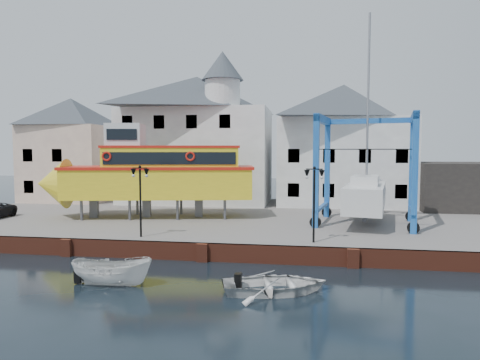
# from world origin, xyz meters

# --- Properties ---
(ground) EXTENTS (140.00, 140.00, 0.00)m
(ground) POSITION_xyz_m (0.00, 0.00, 0.00)
(ground) COLOR black
(ground) RESTS_ON ground
(hardstanding) EXTENTS (44.00, 22.00, 1.00)m
(hardstanding) POSITION_xyz_m (0.00, 11.00, 0.50)
(hardstanding) COLOR slate
(hardstanding) RESTS_ON ground
(quay_wall) EXTENTS (44.00, 0.47, 1.00)m
(quay_wall) POSITION_xyz_m (-0.00, 0.10, 0.50)
(quay_wall) COLOR maroon
(quay_wall) RESTS_ON ground
(building_pink) EXTENTS (8.00, 7.00, 10.30)m
(building_pink) POSITION_xyz_m (-18.00, 18.00, 6.15)
(building_pink) COLOR #C6A696
(building_pink) RESTS_ON hardstanding
(building_white_main) EXTENTS (14.00, 8.30, 14.00)m
(building_white_main) POSITION_xyz_m (-4.87, 18.39, 7.34)
(building_white_main) COLOR silver
(building_white_main) RESTS_ON hardstanding
(building_white_right) EXTENTS (12.00, 8.00, 11.20)m
(building_white_right) POSITION_xyz_m (9.00, 19.00, 6.60)
(building_white_right) COLOR silver
(building_white_right) RESTS_ON hardstanding
(shed_dark) EXTENTS (8.00, 7.00, 4.00)m
(shed_dark) POSITION_xyz_m (19.00, 17.00, 3.00)
(shed_dark) COLOR black
(shed_dark) RESTS_ON hardstanding
(lamp_post_left) EXTENTS (1.12, 0.32, 4.20)m
(lamp_post_left) POSITION_xyz_m (-4.00, 1.20, 4.17)
(lamp_post_left) COLOR black
(lamp_post_left) RESTS_ON hardstanding
(lamp_post_right) EXTENTS (1.12, 0.32, 4.20)m
(lamp_post_right) POSITION_xyz_m (6.00, 1.20, 4.17)
(lamp_post_right) COLOR black
(lamp_post_right) RESTS_ON hardstanding
(tour_boat) EXTENTS (16.60, 6.83, 7.04)m
(tour_boat) POSITION_xyz_m (-6.35, 8.38, 4.32)
(tour_boat) COLOR #59595E
(tour_boat) RESTS_ON hardstanding
(travel_lift) EXTENTS (7.58, 9.79, 14.35)m
(travel_lift) POSITION_xyz_m (9.77, 8.42, 3.39)
(travel_lift) COLOR #0F3EA3
(travel_lift) RESTS_ON hardstanding
(motorboat_a) EXTENTS (3.81, 1.55, 1.45)m
(motorboat_a) POSITION_xyz_m (-3.05, -4.65, 0.00)
(motorboat_a) COLOR silver
(motorboat_a) RESTS_ON ground
(motorboat_b) EXTENTS (5.15, 4.22, 0.93)m
(motorboat_b) POSITION_xyz_m (4.28, -4.48, 0.00)
(motorboat_b) COLOR silver
(motorboat_b) RESTS_ON ground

